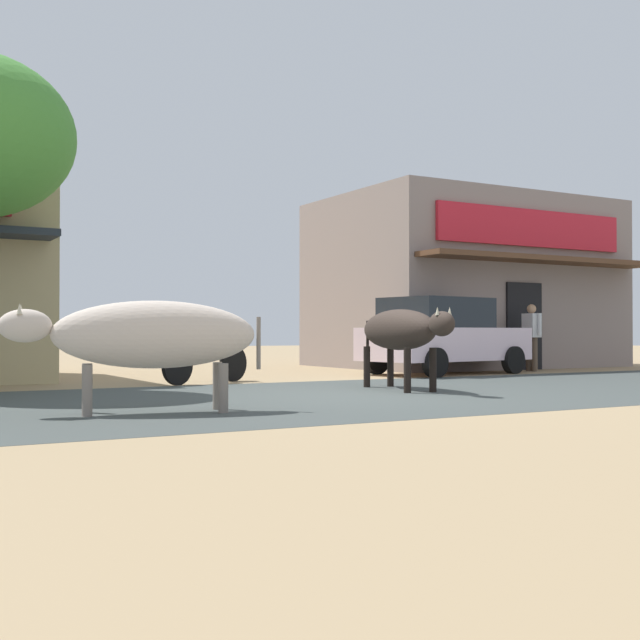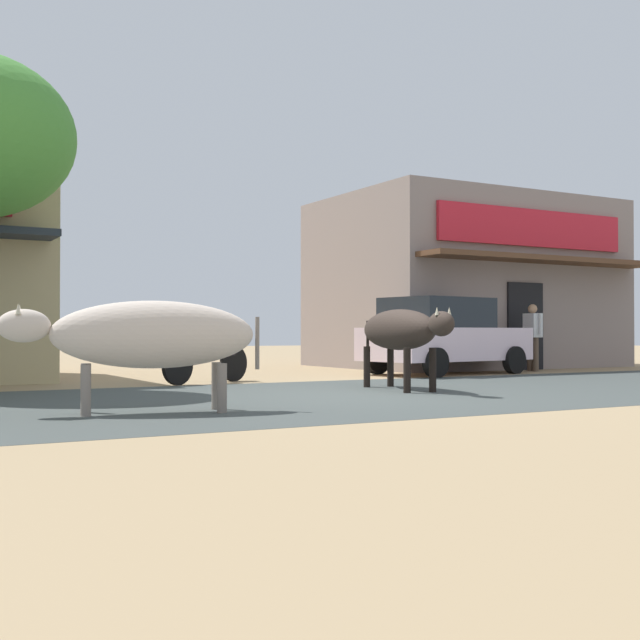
{
  "view_description": "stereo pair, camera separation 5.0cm",
  "coord_description": "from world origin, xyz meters",
  "px_view_note": "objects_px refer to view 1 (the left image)",
  "views": [
    {
      "loc": [
        -6.49,
        -10.0,
        0.9
      ],
      "look_at": [
        0.14,
        1.73,
        1.1
      ],
      "focal_mm": 45.98,
      "sensor_mm": 36.0,
      "label": 1
    },
    {
      "loc": [
        -6.45,
        -10.03,
        0.9
      ],
      "look_at": [
        0.14,
        1.73,
        1.1
      ],
      "focal_mm": 45.98,
      "sensor_mm": 36.0,
      "label": 2
    }
  ],
  "objects_px": {
    "parked_hatchback_car": "(442,335)",
    "pedestrian_by_shop": "(532,332)",
    "cow_far_dark": "(401,331)",
    "parked_motorcycle": "(207,356)",
    "cow_near_brown": "(149,335)"
  },
  "relations": [
    {
      "from": "parked_hatchback_car",
      "to": "pedestrian_by_shop",
      "type": "height_order",
      "value": "parked_hatchback_car"
    },
    {
      "from": "parked_hatchback_car",
      "to": "cow_far_dark",
      "type": "height_order",
      "value": "parked_hatchback_car"
    },
    {
      "from": "cow_far_dark",
      "to": "pedestrian_by_shop",
      "type": "height_order",
      "value": "pedestrian_by_shop"
    },
    {
      "from": "parked_motorcycle",
      "to": "cow_far_dark",
      "type": "height_order",
      "value": "cow_far_dark"
    },
    {
      "from": "cow_far_dark",
      "to": "pedestrian_by_shop",
      "type": "relative_size",
      "value": 1.76
    },
    {
      "from": "pedestrian_by_shop",
      "to": "parked_hatchback_car",
      "type": "bearing_deg",
      "value": -179.43
    },
    {
      "from": "parked_motorcycle",
      "to": "cow_far_dark",
      "type": "xyz_separation_m",
      "value": [
        1.99,
        -3.1,
        0.45
      ]
    },
    {
      "from": "cow_near_brown",
      "to": "parked_hatchback_car",
      "type": "bearing_deg",
      "value": 32.44
    },
    {
      "from": "parked_hatchback_car",
      "to": "cow_near_brown",
      "type": "height_order",
      "value": "parked_hatchback_car"
    },
    {
      "from": "parked_hatchback_car",
      "to": "parked_motorcycle",
      "type": "bearing_deg",
      "value": -175.3
    },
    {
      "from": "parked_hatchback_car",
      "to": "cow_near_brown",
      "type": "xyz_separation_m",
      "value": [
        -8.16,
        -5.19,
        0.03
      ]
    },
    {
      "from": "cow_far_dark",
      "to": "cow_near_brown",
      "type": "bearing_deg",
      "value": -160.36
    },
    {
      "from": "cow_far_dark",
      "to": "pedestrian_by_shop",
      "type": "distance_m",
      "value": 7.17
    },
    {
      "from": "parked_hatchback_car",
      "to": "parked_motorcycle",
      "type": "relative_size",
      "value": 2.09
    },
    {
      "from": "cow_near_brown",
      "to": "cow_far_dark",
      "type": "bearing_deg",
      "value": 19.64
    }
  ]
}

